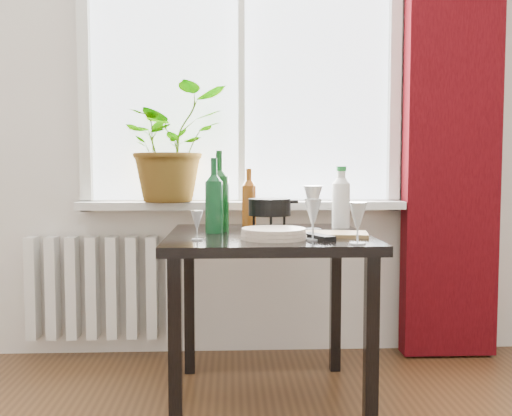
{
  "coord_description": "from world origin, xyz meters",
  "views": [
    {
      "loc": [
        -0.06,
        -0.89,
        1.02
      ],
      "look_at": [
        0.05,
        1.55,
        0.85
      ],
      "focal_mm": 40.0,
      "sensor_mm": 36.0,
      "label": 1
    }
  ],
  "objects_px": {
    "wineglass_back_center": "(313,207)",
    "fondue_pot": "(270,215)",
    "wineglass_front_right": "(313,219)",
    "cutting_board": "(334,234)",
    "tv_remote": "(317,237)",
    "potted_plant": "(171,144)",
    "wine_bottle_right": "(219,190)",
    "wine_bottle_left": "(214,195)",
    "plate_stack": "(274,234)",
    "table": "(268,255)",
    "cleaning_bottle": "(341,197)",
    "radiator": "(103,287)",
    "wineglass_back_left": "(221,211)",
    "wineglass_far_right": "(358,223)",
    "wineglass_front_left": "(197,225)",
    "bottle_amber": "(249,196)"
  },
  "relations": [
    {
      "from": "wine_bottle_right",
      "to": "wineglass_far_right",
      "type": "xyz_separation_m",
      "value": [
        0.52,
        -0.46,
        -0.1
      ]
    },
    {
      "from": "cleaning_bottle",
      "to": "tv_remote",
      "type": "distance_m",
      "value": 0.49
    },
    {
      "from": "wine_bottle_left",
      "to": "tv_remote",
      "type": "relative_size",
      "value": 1.81
    },
    {
      "from": "cleaning_bottle",
      "to": "wineglass_far_right",
      "type": "distance_m",
      "value": 0.6
    },
    {
      "from": "wineglass_back_left",
      "to": "wineglass_far_right",
      "type": "bearing_deg",
      "value": -47.25
    },
    {
      "from": "potted_plant",
      "to": "fondue_pot",
      "type": "relative_size",
      "value": 2.79
    },
    {
      "from": "wineglass_back_center",
      "to": "wineglass_front_right",
      "type": "bearing_deg",
      "value": -98.19
    },
    {
      "from": "wine_bottle_right",
      "to": "wineglass_back_left",
      "type": "relative_size",
      "value": 2.24
    },
    {
      "from": "cleaning_bottle",
      "to": "wineglass_back_left",
      "type": "distance_m",
      "value": 0.57
    },
    {
      "from": "wineglass_front_right",
      "to": "cutting_board",
      "type": "bearing_deg",
      "value": 50.32
    },
    {
      "from": "wineglass_far_right",
      "to": "wineglass_front_right",
      "type": "bearing_deg",
      "value": 137.71
    },
    {
      "from": "wineglass_far_right",
      "to": "fondue_pot",
      "type": "distance_m",
      "value": 0.54
    },
    {
      "from": "wine_bottle_left",
      "to": "fondue_pot",
      "type": "bearing_deg",
      "value": 11.08
    },
    {
      "from": "tv_remote",
      "to": "cutting_board",
      "type": "distance_m",
      "value": 0.14
    },
    {
      "from": "potted_plant",
      "to": "cutting_board",
      "type": "relative_size",
      "value": 2.2
    },
    {
      "from": "wine_bottle_right",
      "to": "radiator",
      "type": "bearing_deg",
      "value": 140.5
    },
    {
      "from": "wineglass_far_right",
      "to": "wineglass_front_left",
      "type": "relative_size",
      "value": 1.36
    },
    {
      "from": "wine_bottle_right",
      "to": "bottle_amber",
      "type": "bearing_deg",
      "value": 61.68
    },
    {
      "from": "potted_plant",
      "to": "cutting_board",
      "type": "height_order",
      "value": "potted_plant"
    },
    {
      "from": "wine_bottle_right",
      "to": "cutting_board",
      "type": "height_order",
      "value": "wine_bottle_right"
    },
    {
      "from": "table",
      "to": "wineglass_back_left",
      "type": "bearing_deg",
      "value": 136.23
    },
    {
      "from": "wineglass_back_center",
      "to": "fondue_pot",
      "type": "relative_size",
      "value": 0.96
    },
    {
      "from": "wineglass_back_left",
      "to": "wineglass_front_right",
      "type": "bearing_deg",
      "value": -49.01
    },
    {
      "from": "radiator",
      "to": "wineglass_front_left",
      "type": "bearing_deg",
      "value": -56.54
    },
    {
      "from": "wine_bottle_left",
      "to": "wineglass_back_left",
      "type": "bearing_deg",
      "value": 79.02
    },
    {
      "from": "table",
      "to": "wineglass_front_right",
      "type": "bearing_deg",
      "value": -54.29
    },
    {
      "from": "cleaning_bottle",
      "to": "wineglass_back_center",
      "type": "xyz_separation_m",
      "value": [
        -0.15,
        -0.1,
        -0.04
      ]
    },
    {
      "from": "table",
      "to": "wineglass_front_right",
      "type": "xyz_separation_m",
      "value": [
        0.16,
        -0.23,
        0.17
      ]
    },
    {
      "from": "potted_plant",
      "to": "plate_stack",
      "type": "xyz_separation_m",
      "value": [
        0.48,
        -0.75,
        -0.38
      ]
    },
    {
      "from": "plate_stack",
      "to": "fondue_pot",
      "type": "bearing_deg",
      "value": 89.42
    },
    {
      "from": "wineglass_far_right",
      "to": "wineglass_back_center",
      "type": "height_order",
      "value": "wineglass_back_center"
    },
    {
      "from": "wineglass_back_center",
      "to": "wineglass_front_left",
      "type": "distance_m",
      "value": 0.62
    },
    {
      "from": "wineglass_back_center",
      "to": "tv_remote",
      "type": "relative_size",
      "value": 1.14
    },
    {
      "from": "bottle_amber",
      "to": "tv_remote",
      "type": "relative_size",
      "value": 1.57
    },
    {
      "from": "radiator",
      "to": "tv_remote",
      "type": "xyz_separation_m",
      "value": [
        1.03,
        -0.83,
        0.37
      ]
    },
    {
      "from": "fondue_pot",
      "to": "tv_remote",
      "type": "height_order",
      "value": "fondue_pot"
    },
    {
      "from": "bottle_amber",
      "to": "fondue_pot",
      "type": "height_order",
      "value": "bottle_amber"
    },
    {
      "from": "table",
      "to": "cleaning_bottle",
      "type": "relative_size",
      "value": 2.89
    },
    {
      "from": "wineglass_front_left",
      "to": "wine_bottle_left",
      "type": "bearing_deg",
      "value": 77.15
    },
    {
      "from": "potted_plant",
      "to": "wineglass_front_left",
      "type": "relative_size",
      "value": 5.12
    },
    {
      "from": "wine_bottle_right",
      "to": "bottle_amber",
      "type": "xyz_separation_m",
      "value": [
        0.14,
        0.26,
        -0.04
      ]
    },
    {
      "from": "tv_remote",
      "to": "potted_plant",
      "type": "bearing_deg",
      "value": 105.41
    },
    {
      "from": "plate_stack",
      "to": "tv_remote",
      "type": "distance_m",
      "value": 0.17
    },
    {
      "from": "bottle_amber",
      "to": "plate_stack",
      "type": "relative_size",
      "value": 1.09
    },
    {
      "from": "cleaning_bottle",
      "to": "wineglass_front_right",
      "type": "bearing_deg",
      "value": -113.53
    },
    {
      "from": "wineglass_front_left",
      "to": "tv_remote",
      "type": "distance_m",
      "value": 0.48
    },
    {
      "from": "potted_plant",
      "to": "plate_stack",
      "type": "bearing_deg",
      "value": -57.42
    },
    {
      "from": "radiator",
      "to": "cleaning_bottle",
      "type": "bearing_deg",
      "value": -18.18
    },
    {
      "from": "radiator",
      "to": "wineglass_back_left",
      "type": "distance_m",
      "value": 0.9
    },
    {
      "from": "wineglass_far_right",
      "to": "wine_bottle_left",
      "type": "bearing_deg",
      "value": 143.41
    }
  ]
}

